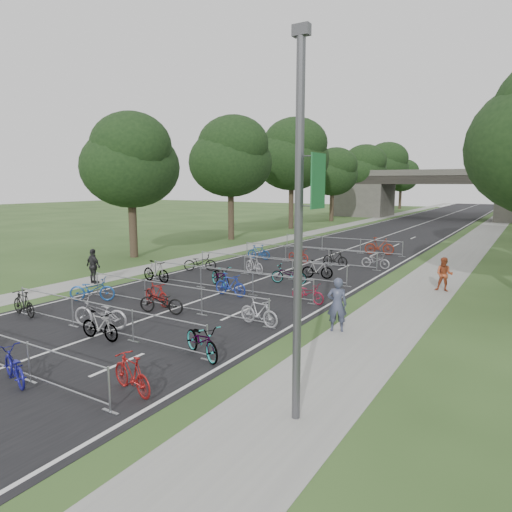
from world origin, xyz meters
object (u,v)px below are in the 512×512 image
(pedestrian_b, at_px, (444,275))
(pedestrian_c, at_px, (93,266))
(overpass_bridge, at_px, (439,194))
(bike_2, at_px, (14,367))
(lamppost, at_px, (300,226))
(pedestrian_a, at_px, (337,305))

(pedestrian_b, height_order, pedestrian_c, pedestrian_c)
(overpass_bridge, xyz_separation_m, bike_2, (1.26, -65.26, -3.08))
(lamppost, bearing_deg, pedestrian_b, 87.62)
(pedestrian_a, relative_size, pedestrian_c, 1.05)
(lamppost, xyz_separation_m, bike_2, (-7.07, -2.26, -3.82))
(pedestrian_b, bearing_deg, overpass_bridge, 100.29)
(pedestrian_a, height_order, pedestrian_c, pedestrian_a)
(overpass_bridge, distance_m, pedestrian_a, 57.32)
(lamppost, height_order, pedestrian_c, lamppost)
(pedestrian_c, bearing_deg, bike_2, 137.07)
(bike_2, relative_size, pedestrian_b, 1.06)
(bike_2, bearing_deg, pedestrian_c, -121.46)
(bike_2, height_order, pedestrian_c, pedestrian_c)
(bike_2, distance_m, pedestrian_b, 18.41)
(pedestrian_a, bearing_deg, pedestrian_b, -129.07)
(overpass_bridge, height_order, bike_2, overpass_bridge)
(pedestrian_a, bearing_deg, bike_2, 31.86)
(overpass_bridge, bearing_deg, lamppost, -82.47)
(lamppost, height_order, bike_2, lamppost)
(bike_2, distance_m, pedestrian_a, 10.07)
(pedestrian_a, bearing_deg, overpass_bridge, -107.89)
(lamppost, distance_m, pedestrian_a, 7.15)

